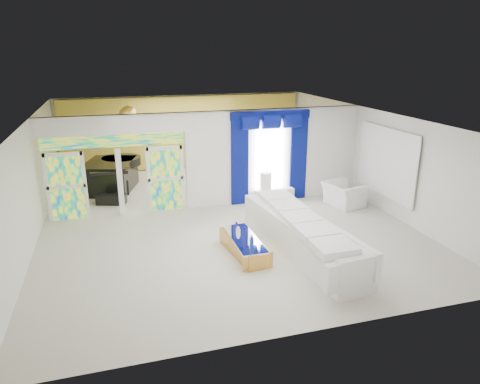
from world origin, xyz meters
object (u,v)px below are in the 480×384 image
object	(u,v)px
armchair	(344,194)
grand_piano	(110,176)
white_sofa	(301,236)
console_table	(274,195)
coffee_table	(245,247)

from	to	relation	value
armchair	grand_piano	distance (m)	8.08
white_sofa	console_table	distance (m)	3.80
grand_piano	console_table	bearing A→B (deg)	-12.45
white_sofa	armchair	distance (m)	3.85
white_sofa	armchair	world-z (taller)	white_sofa
coffee_table	grand_piano	distance (m)	7.02
console_table	armchair	distance (m)	2.22
armchair	grand_piano	world-z (taller)	grand_piano
coffee_table	console_table	bearing A→B (deg)	59.07
armchair	white_sofa	bearing A→B (deg)	122.33
armchair	console_table	bearing A→B (deg)	50.42
white_sofa	console_table	xyz separation A→B (m)	(0.71, 3.73, -0.22)
white_sofa	armchair	xyz separation A→B (m)	(2.69, 2.75, -0.06)
grand_piano	armchair	bearing A→B (deg)	-11.62
coffee_table	armchair	bearing A→B (deg)	31.23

